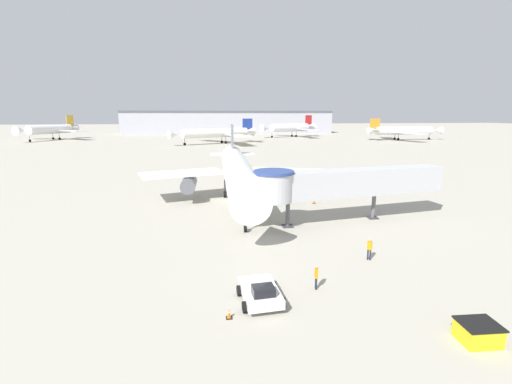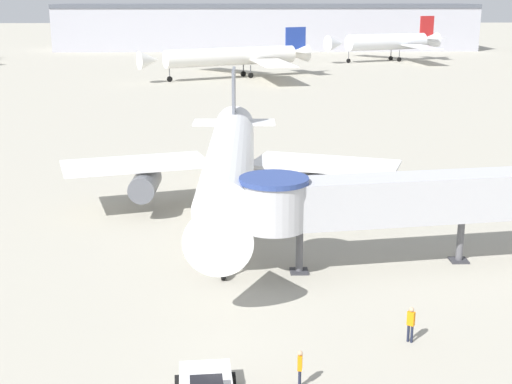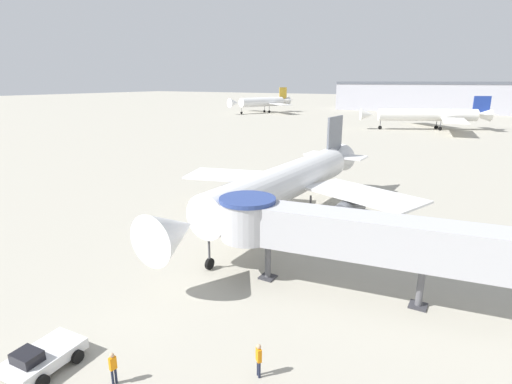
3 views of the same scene
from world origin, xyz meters
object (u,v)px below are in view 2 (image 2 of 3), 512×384
ground_crew_marshaller (411,322)px  background_jet_red_tail (389,42)px  ground_crew_wing_walker (300,366)px  background_jet_blue_tail (236,56)px  jet_bridge (395,199)px  traffic_cone_starboard_wing (366,222)px  main_airplane (230,163)px

ground_crew_marshaller → background_jet_red_tail: background_jet_red_tail is taller
ground_crew_wing_walker → background_jet_blue_tail: (-2.27, 119.27, 3.35)m
jet_bridge → background_jet_blue_tail: background_jet_blue_tail is taller
ground_crew_marshaller → background_jet_red_tail: (31.14, 152.46, 3.83)m
ground_crew_wing_walker → traffic_cone_starboard_wing: bearing=172.0°
ground_crew_marshaller → main_airplane: bearing=-28.3°
traffic_cone_starboard_wing → ground_crew_wing_walker: size_ratio=0.38×
main_airplane → background_jet_red_tail: bearing=74.7°
main_airplane → traffic_cone_starboard_wing: (9.92, -2.73, -3.89)m
traffic_cone_starboard_wing → ground_crew_wing_walker: (-6.85, -21.98, 0.69)m
background_jet_red_tail → jet_bridge: bearing=-35.1°
jet_bridge → ground_crew_wing_walker: bearing=-125.1°
main_airplane → ground_crew_marshaller: (8.79, -20.75, -3.14)m
ground_crew_wing_walker → background_jet_blue_tail: size_ratio=0.05×
ground_crew_wing_walker → ground_crew_marshaller: bearing=134.1°
main_airplane → background_jet_blue_tail: (0.80, 94.55, 0.15)m
main_airplane → ground_crew_wing_walker: size_ratio=19.74×
traffic_cone_starboard_wing → background_jet_blue_tail: bearing=95.4°
ground_crew_wing_walker → background_jet_red_tail: 160.76m
main_airplane → ground_crew_marshaller: size_ratio=18.59×
ground_crew_wing_walker → main_airplane: bearing=-163.6°
main_airplane → jet_bridge: (10.09, -10.69, 0.15)m
main_airplane → ground_crew_wing_walker: main_airplane is taller
traffic_cone_starboard_wing → background_jet_blue_tail: (-9.11, 97.29, 4.04)m
jet_bridge → background_jet_red_tail: 145.50m
jet_bridge → ground_crew_wing_walker: 16.03m
ground_crew_marshaller → jet_bridge: bearing=-58.5°
traffic_cone_starboard_wing → ground_crew_wing_walker: bearing=-107.3°
jet_bridge → background_jet_red_tail: (29.85, 142.40, 0.55)m
jet_bridge → background_jet_red_tail: bearing=69.7°
main_airplane → ground_crew_marshaller: bearing=-65.5°
jet_bridge → background_jet_blue_tail: size_ratio=0.60×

